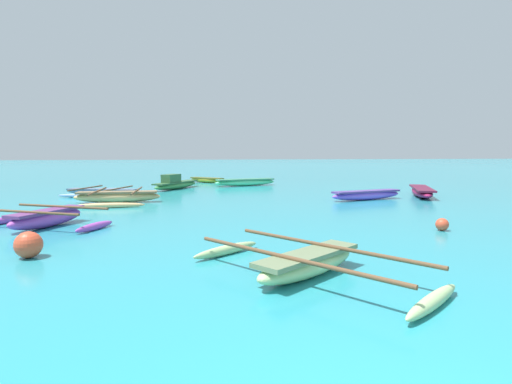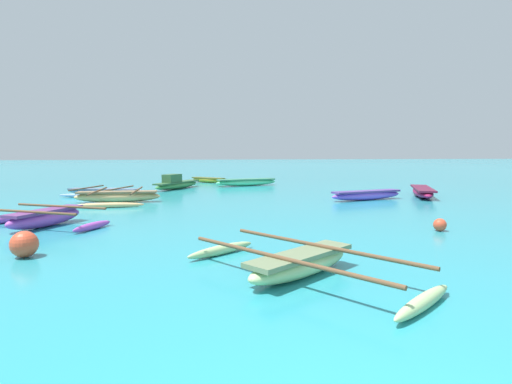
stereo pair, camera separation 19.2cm
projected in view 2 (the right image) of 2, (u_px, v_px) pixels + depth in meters
The scene contains 11 objects.
moored_boat_0 at pixel (176, 184), 22.89m from camera, with size 2.75×3.87×0.86m.
moored_boat_1 at pixel (46, 218), 11.22m from camera, with size 3.66×2.82×0.53m.
moored_boat_2 at pixel (103, 191), 19.82m from camera, with size 3.80×3.88×0.35m.
moored_boat_3 at pixel (118, 197), 16.68m from camera, with size 3.49×3.53×0.52m.
moored_boat_4 at pixel (246, 182), 25.03m from camera, with size 4.08×1.73×0.44m.
moored_boat_5 at pixel (301, 264), 6.70m from camera, with size 3.91×4.46×0.46m.
moored_boat_6 at pixel (367, 195), 17.50m from camera, with size 3.67×1.48×0.42m.
moored_boat_7 at pixel (208, 180), 27.70m from camera, with size 2.46×2.33×0.36m.
moored_boat_8 at pixel (423, 192), 18.85m from camera, with size 2.43×3.95×0.43m.
mooring_buoy_0 at pixel (440, 225), 10.57m from camera, with size 0.34×0.34×0.34m.
mooring_buoy_1 at pixel (24, 244), 7.91m from camera, with size 0.53×0.53×0.53m.
Camera 2 is at (-1.21, -1.24, 2.07)m, focal length 28.00 mm.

